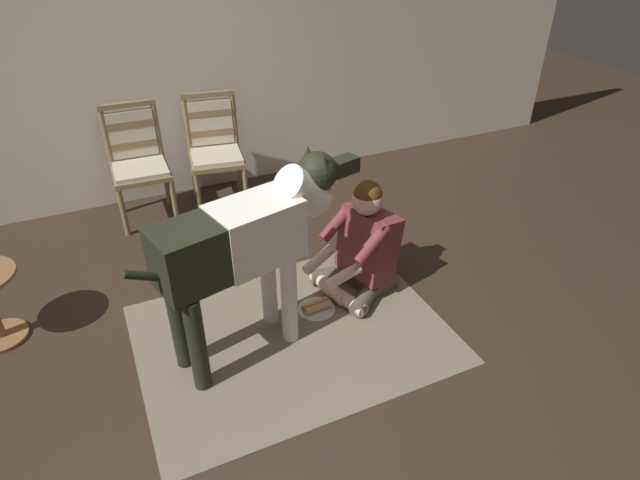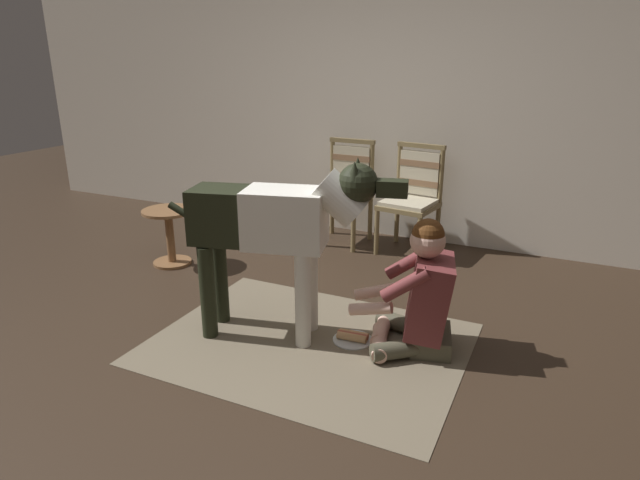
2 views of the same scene
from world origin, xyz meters
name	(u,v)px [view 1 (image 1 of 2)]	position (x,y,z in m)	size (l,w,h in m)	color
ground_plane	(262,373)	(0.00, 0.00, 0.00)	(15.47, 15.47, 0.00)	#33251A
back_wall	(150,52)	(0.00, 2.61, 1.30)	(8.94, 0.10, 2.60)	beige
area_rug	(293,333)	(0.29, 0.24, 0.00)	(1.92, 1.46, 0.01)	#716550
dining_chair_left_of_pair	(138,158)	(-0.29, 2.24, 0.54)	(0.47, 0.48, 0.98)	olive
dining_chair_right_of_pair	(215,145)	(0.37, 2.24, 0.54)	(0.52, 0.52, 0.98)	olive
person_sitting_on_floor	(363,247)	(0.93, 0.49, 0.35)	(0.68, 0.58, 0.84)	#514E3B
large_dog	(248,240)	(0.06, 0.27, 0.76)	(1.47, 0.53, 1.18)	silver
hot_dog_on_plate	(316,307)	(0.53, 0.39, 0.02)	(0.26, 0.26, 0.06)	silver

